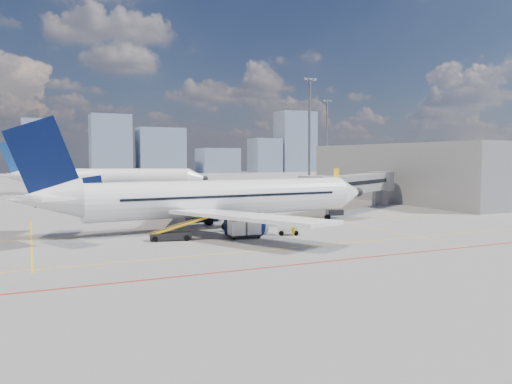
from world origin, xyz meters
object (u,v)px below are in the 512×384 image
baggage_tug (287,228)px  cargo_dolly (244,228)px  second_aircraft (103,179)px  belt_loader (172,234)px  ramp_worker (294,226)px  main_aircraft (211,199)px

baggage_tug → cargo_dolly: bearing=-155.4°
second_aircraft → baggage_tug: bearing=-58.9°
belt_loader → ramp_worker: (11.48, -2.60, 0.42)m
baggage_tug → cargo_dolly: (-4.67, -0.10, 0.30)m
main_aircraft → cargo_dolly: size_ratio=12.50×
second_aircraft → belt_loader: (-2.10, -62.14, -2.65)m
main_aircraft → belt_loader: (-5.86, -5.76, -2.65)m
cargo_dolly → ramp_worker: (4.87, -0.92, 0.03)m
second_aircraft → baggage_tug: size_ratio=17.91×
second_aircraft → ramp_worker: (9.37, -64.74, -2.23)m
belt_loader → ramp_worker: belt_loader is taller
main_aircraft → second_aircraft: (-3.76, 56.38, -0.00)m
cargo_dolly → ramp_worker: ramp_worker is taller
second_aircraft → baggage_tug: (9.17, -63.73, -2.56)m
baggage_tug → belt_loader: 11.38m
cargo_dolly → belt_loader: bearing=168.2°
belt_loader → cargo_dolly: bearing=-3.3°
second_aircraft → cargo_dolly: 64.03m
cargo_dolly → belt_loader: size_ratio=0.59×
ramp_worker → main_aircraft: bearing=50.1°
cargo_dolly → ramp_worker: 4.96m
baggage_tug → ramp_worker: (0.21, -1.01, 0.33)m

